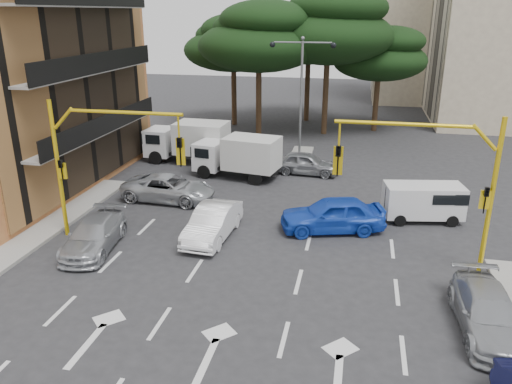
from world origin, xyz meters
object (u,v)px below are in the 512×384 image
signal_mast_right (442,173)px  car_blue_compact (332,214)px  signal_mast_left (95,152)px  car_silver_wagon (94,235)px  car_silver_parked (488,313)px  car_white_hatch (213,223)px  van_white (423,202)px  car_silver_cross_a (169,188)px  car_silver_cross_b (306,163)px  street_lamp_center (302,77)px  box_truck_a (188,142)px  box_truck_b (237,157)px

signal_mast_right → car_blue_compact: bearing=143.9°
signal_mast_left → car_silver_wagon: bearing=-81.8°
signal_mast_left → car_silver_parked: (14.87, -3.78, -3.24)m
signal_mast_left → car_white_hatch: size_ratio=1.40×
signal_mast_right → van_white: bearing=88.0°
car_blue_compact → car_silver_wagon: car_blue_compact is taller
car_silver_cross_a → car_silver_parked: 16.36m
signal_mast_right → car_silver_cross_b: (-6.02, 11.01, -3.20)m
street_lamp_center → car_silver_cross_b: street_lamp_center is taller
street_lamp_center → car_silver_parked: street_lamp_center is taller
car_white_hatch → car_silver_wagon: 4.96m
signal_mast_left → car_silver_cross_b: 13.75m
car_white_hatch → car_silver_cross_b: 10.39m
car_blue_compact → car_white_hatch: bearing=-85.7°
signal_mast_right → box_truck_a: 18.55m
car_white_hatch → car_silver_cross_a: car_white_hatch is taller
street_lamp_center → van_white: (6.98, -9.04, -4.53)m
car_blue_compact → van_white: van_white is taller
car_white_hatch → car_silver_cross_b: size_ratio=1.07×
car_silver_cross_b → car_silver_parked: size_ratio=0.90×
car_silver_parked → van_white: size_ratio=1.24×
box_truck_a → car_white_hatch: bearing=-153.5°
signal_mast_right → signal_mast_left: bearing=180.0°
signal_mast_right → signal_mast_left: 13.61m
box_truck_b → signal_mast_right: bearing=-124.0°
car_blue_compact → box_truck_b: (-6.03, 6.66, 0.47)m
car_silver_wagon → car_silver_cross_a: car_silver_cross_a is taller
street_lamp_center → car_silver_cross_a: street_lamp_center is taller
car_white_hatch → car_silver_cross_b: bearing=77.1°
car_blue_compact → car_silver_parked: 8.41m
signal_mast_right → box_truck_b: (-9.95, 9.51, -2.62)m
car_silver_wagon → box_truck_b: size_ratio=0.85×
van_white → box_truck_b: box_truck_b is taller
car_silver_wagon → car_silver_parked: car_silver_parked is taller
car_silver_cross_b → signal_mast_left: bearing=149.4°
car_silver_cross_a → signal_mast_right: bearing=-108.9°
car_blue_compact → car_silver_cross_a: (-8.62, 2.16, -0.12)m
car_blue_compact → box_truck_b: bearing=-153.2°
car_silver_cross_b → box_truck_b: (-3.93, -1.50, 0.58)m
car_silver_cross_a → box_truck_a: box_truck_a is taller
signal_mast_left → box_truck_b: (3.66, 9.51, -2.62)m
car_blue_compact → box_truck_b: box_truck_b is taller
van_white → car_blue_compact: bearing=-72.6°
car_white_hatch → car_silver_wagon: bearing=-151.5°
signal_mast_left → car_white_hatch: signal_mast_left is taller
car_white_hatch → van_white: size_ratio=1.20×
signal_mast_right → van_white: (0.18, 4.97, -2.99)m
car_blue_compact → car_silver_wagon: (-9.54, -3.90, -0.16)m
car_silver_wagon → car_silver_parked: size_ratio=0.98×
car_silver_cross_b → van_white: bearing=-130.3°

